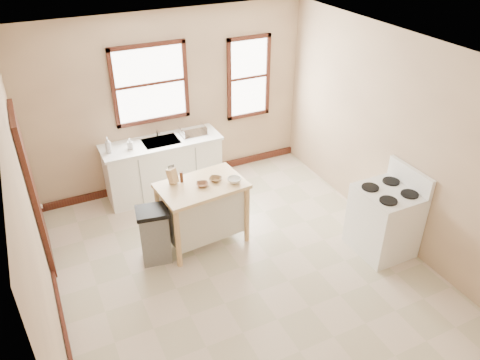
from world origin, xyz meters
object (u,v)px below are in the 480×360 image
at_px(dish_rack, 193,131).
at_px(pepper_grinder, 181,177).
at_px(soap_bottle_a, 108,145).
at_px(bowl_c, 234,180).
at_px(gas_stove, 385,212).
at_px(bowl_a, 202,185).
at_px(trash_bin, 155,235).
at_px(kitchen_island, 203,213).
at_px(soap_bottle_b, 130,144).
at_px(bowl_b, 215,179).
at_px(knife_block, 172,176).

xyz_separation_m(dish_rack, pepper_grinder, (-0.66, -1.30, 0.03)).
bearing_deg(soap_bottle_a, pepper_grinder, -49.64).
relative_size(bowl_c, gas_stove, 0.15).
xyz_separation_m(bowl_a, trash_bin, (-0.71, -0.06, -0.55)).
relative_size(dish_rack, bowl_c, 2.21).
bearing_deg(kitchen_island, dish_rack, 67.96).
bearing_deg(kitchen_island, bowl_c, -23.17).
xyz_separation_m(soap_bottle_b, bowl_c, (0.99, -1.54, -0.05)).
xyz_separation_m(dish_rack, bowl_c, (-0.03, -1.61, -0.02)).
height_order(soap_bottle_a, bowl_c, soap_bottle_a).
relative_size(bowl_a, gas_stove, 0.13).
xyz_separation_m(dish_rack, bowl_a, (-0.45, -1.51, -0.03)).
bearing_deg(bowl_c, trash_bin, 177.98).
bearing_deg(soap_bottle_b, trash_bin, -73.33).
distance_m(soap_bottle_b, bowl_b, 1.60).
height_order(kitchen_island, gas_stove, gas_stove).
bearing_deg(dish_rack, gas_stove, -65.80).
xyz_separation_m(dish_rack, knife_block, (-0.77, -1.28, 0.05)).
bearing_deg(bowl_a, knife_block, 144.13).
height_order(soap_bottle_b, kitchen_island, soap_bottle_b).
distance_m(soap_bottle_a, bowl_c, 2.04).
height_order(soap_bottle_b, dish_rack, soap_bottle_b).
relative_size(knife_block, pepper_grinder, 1.33).
bearing_deg(bowl_b, knife_block, 160.59).
xyz_separation_m(kitchen_island, knife_block, (-0.33, 0.20, 0.56)).
distance_m(dish_rack, trash_bin, 2.04).
bearing_deg(dish_rack, pepper_grinder, -124.27).
xyz_separation_m(soap_bottle_a, bowl_a, (0.89, -1.47, -0.10)).
distance_m(dish_rack, kitchen_island, 1.62).
bearing_deg(soap_bottle_a, dish_rack, 13.77).
height_order(knife_block, pepper_grinder, knife_block).
distance_m(knife_block, bowl_c, 0.81).
bearing_deg(soap_bottle_a, bowl_c, -38.28).
xyz_separation_m(knife_block, bowl_b, (0.53, -0.19, -0.08)).
relative_size(soap_bottle_b, bowl_c, 0.96).
height_order(dish_rack, bowl_c, dish_rack).
xyz_separation_m(trash_bin, gas_stove, (2.82, -1.12, 0.20)).
distance_m(knife_block, pepper_grinder, 0.12).
bearing_deg(soap_bottle_b, kitchen_island, -45.75).
distance_m(knife_block, gas_stove, 2.84).
bearing_deg(soap_bottle_b, gas_stove, -22.37).
relative_size(dish_rack, bowl_b, 2.45).
distance_m(pepper_grinder, gas_stove, 2.73).
distance_m(dish_rack, knife_block, 1.50).
relative_size(soap_bottle_b, gas_stove, 0.15).
distance_m(kitchen_island, gas_stove, 2.43).
bearing_deg(bowl_c, dish_rack, 88.79).
distance_m(bowl_c, gas_stove, 2.04).
distance_m(soap_bottle_b, dish_rack, 1.03).
height_order(soap_bottle_b, trash_bin, soap_bottle_b).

